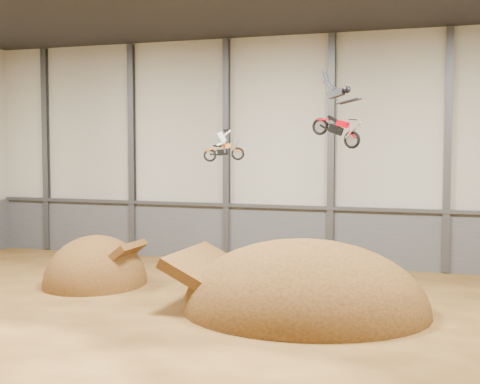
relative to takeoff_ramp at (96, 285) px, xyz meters
name	(u,v)px	position (x,y,z in m)	size (l,w,h in m)	color
floor	(181,323)	(7.35, -5.60, 0.00)	(40.00, 40.00, 0.00)	#533516
back_wall	(278,150)	(7.35, 9.40, 7.00)	(40.00, 0.10, 14.00)	beige
lower_band_back	(278,235)	(7.35, 9.30, 1.75)	(39.80, 0.18, 3.50)	#53555A
steel_rail	(277,206)	(7.35, 9.15, 3.55)	(39.80, 0.35, 0.20)	#47494F
steel_column_0	(46,150)	(-9.31, 9.20, 7.00)	(0.40, 0.36, 13.90)	#47494F
steel_column_1	(132,150)	(-2.65, 9.20, 7.00)	(0.40, 0.36, 13.90)	#47494F
steel_column_2	(227,150)	(4.02, 9.20, 7.00)	(0.40, 0.36, 13.90)	#47494F
steel_column_3	(331,151)	(10.69, 9.20, 7.00)	(0.40, 0.36, 13.90)	#47494F
steel_column_4	(448,151)	(17.35, 9.20, 7.00)	(0.40, 0.36, 13.90)	#47494F
takeoff_ramp	(96,285)	(0.00, 0.00, 0.00)	(5.21, 6.01, 5.21)	#422710
landing_ramp	(304,311)	(11.69, -1.97, 0.00)	(11.03, 9.75, 6.36)	#422710
fmx_rider_a	(224,142)	(7.16, 0.16, 7.46)	(1.98, 0.75, 1.79)	#D9600E
fmx_rider_b	(333,110)	(12.80, -1.42, 8.88)	(3.19, 0.91, 2.73)	#BF000D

